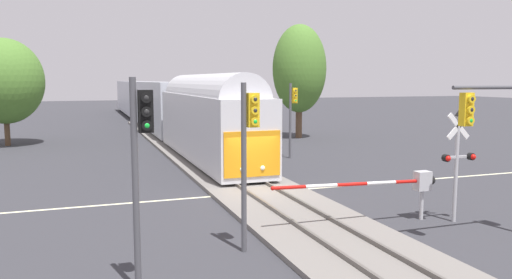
{
  "coord_description": "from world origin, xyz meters",
  "views": [
    {
      "loc": [
        -7.45,
        -20.91,
        5.11
      ],
      "look_at": [
        1.18,
        3.57,
        2.0
      ],
      "focal_mm": 34.95,
      "sensor_mm": 36.0,
      "label": 1
    }
  ],
  "objects_px": {
    "crossing_gate_near": "(404,183)",
    "crossing_signal_mast": "(458,154)",
    "commuter_train": "(156,103)",
    "pine_left_background": "(4,81)",
    "oak_far_right": "(299,69)",
    "traffic_signal_median": "(249,140)",
    "traffic_signal_near_left": "(141,150)",
    "traffic_signal_far_side": "(292,108)"
  },
  "relations": [
    {
      "from": "commuter_train",
      "to": "pine_left_background",
      "type": "bearing_deg",
      "value": -143.05
    },
    {
      "from": "crossing_signal_mast",
      "to": "traffic_signal_far_side",
      "type": "xyz_separation_m",
      "value": [
        0.39,
        15.6,
        0.81
      ]
    },
    {
      "from": "crossing_gate_near",
      "to": "pine_left_background",
      "type": "relative_size",
      "value": 0.78
    },
    {
      "from": "traffic_signal_near_left",
      "to": "oak_far_right",
      "type": "xyz_separation_m",
      "value": [
        16.89,
        28.33,
        2.59
      ]
    },
    {
      "from": "oak_far_right",
      "to": "crossing_gate_near",
      "type": "bearing_deg",
      "value": -106.06
    },
    {
      "from": "traffic_signal_median",
      "to": "oak_far_right",
      "type": "xyz_separation_m",
      "value": [
        13.59,
        26.5,
        2.69
      ]
    },
    {
      "from": "traffic_signal_median",
      "to": "commuter_train",
      "type": "bearing_deg",
      "value": 85.81
    },
    {
      "from": "commuter_train",
      "to": "traffic_signal_median",
      "type": "relative_size",
      "value": 13.11
    },
    {
      "from": "crossing_gate_near",
      "to": "pine_left_background",
      "type": "height_order",
      "value": "pine_left_background"
    },
    {
      "from": "crossing_gate_near",
      "to": "commuter_train",
      "type": "bearing_deg",
      "value": 95.19
    },
    {
      "from": "crossing_signal_mast",
      "to": "traffic_signal_median",
      "type": "relative_size",
      "value": 0.81
    },
    {
      "from": "commuter_train",
      "to": "traffic_signal_near_left",
      "type": "xyz_separation_m",
      "value": [
        -6.16,
        -40.8,
        0.75
      ]
    },
    {
      "from": "traffic_signal_far_side",
      "to": "pine_left_background",
      "type": "relative_size",
      "value": 0.59
    },
    {
      "from": "traffic_signal_near_left",
      "to": "pine_left_background",
      "type": "bearing_deg",
      "value": 102.33
    },
    {
      "from": "crossing_gate_near",
      "to": "oak_far_right",
      "type": "distance_m",
      "value": 26.79
    },
    {
      "from": "crossing_gate_near",
      "to": "traffic_signal_median",
      "type": "distance_m",
      "value": 6.69
    },
    {
      "from": "crossing_gate_near",
      "to": "crossing_signal_mast",
      "type": "bearing_deg",
      "value": -21.13
    },
    {
      "from": "pine_left_background",
      "to": "oak_far_right",
      "type": "xyz_separation_m",
      "value": [
        23.68,
        -2.74,
        1.05
      ]
    },
    {
      "from": "commuter_train",
      "to": "crossing_signal_mast",
      "type": "height_order",
      "value": "commuter_train"
    },
    {
      "from": "pine_left_background",
      "to": "oak_far_right",
      "type": "height_order",
      "value": "oak_far_right"
    },
    {
      "from": "commuter_train",
      "to": "traffic_signal_median",
      "type": "height_order",
      "value": "commuter_train"
    },
    {
      "from": "oak_far_right",
      "to": "traffic_signal_median",
      "type": "bearing_deg",
      "value": -117.15
    },
    {
      "from": "traffic_signal_near_left",
      "to": "pine_left_background",
      "type": "relative_size",
      "value": 0.62
    },
    {
      "from": "traffic_signal_median",
      "to": "oak_far_right",
      "type": "bearing_deg",
      "value": 62.85
    },
    {
      "from": "crossing_gate_near",
      "to": "oak_far_right",
      "type": "xyz_separation_m",
      "value": [
        7.3,
        25.36,
        4.66
      ]
    },
    {
      "from": "crossing_signal_mast",
      "to": "pine_left_background",
      "type": "height_order",
      "value": "pine_left_background"
    },
    {
      "from": "crossing_signal_mast",
      "to": "traffic_signal_near_left",
      "type": "distance_m",
      "value": 11.6
    },
    {
      "from": "crossing_signal_mast",
      "to": "traffic_signal_median",
      "type": "distance_m",
      "value": 8.09
    },
    {
      "from": "traffic_signal_far_side",
      "to": "pine_left_background",
      "type": "bearing_deg",
      "value": 144.59
    },
    {
      "from": "crossing_signal_mast",
      "to": "pine_left_background",
      "type": "bearing_deg",
      "value": 122.2
    },
    {
      "from": "commuter_train",
      "to": "crossing_gate_near",
      "type": "bearing_deg",
      "value": -84.81
    },
    {
      "from": "oak_far_right",
      "to": "commuter_train",
      "type": "bearing_deg",
      "value": 130.71
    },
    {
      "from": "traffic_signal_far_side",
      "to": "commuter_train",
      "type": "bearing_deg",
      "value": 103.64
    },
    {
      "from": "commuter_train",
      "to": "traffic_signal_far_side",
      "type": "xyz_separation_m",
      "value": [
        5.56,
        -22.89,
        0.57
      ]
    },
    {
      "from": "commuter_train",
      "to": "pine_left_background",
      "type": "distance_m",
      "value": 16.36
    },
    {
      "from": "crossing_signal_mast",
      "to": "traffic_signal_far_side",
      "type": "bearing_deg",
      "value": 88.56
    },
    {
      "from": "traffic_signal_far_side",
      "to": "oak_far_right",
      "type": "height_order",
      "value": "oak_far_right"
    },
    {
      "from": "crossing_signal_mast",
      "to": "oak_far_right",
      "type": "xyz_separation_m",
      "value": [
        5.57,
        26.03,
        3.59
      ]
    },
    {
      "from": "traffic_signal_median",
      "to": "pine_left_background",
      "type": "distance_m",
      "value": 30.97
    },
    {
      "from": "oak_far_right",
      "to": "pine_left_background",
      "type": "bearing_deg",
      "value": 173.41
    },
    {
      "from": "crossing_signal_mast",
      "to": "pine_left_background",
      "type": "relative_size",
      "value": 0.49
    },
    {
      "from": "commuter_train",
      "to": "traffic_signal_near_left",
      "type": "height_order",
      "value": "commuter_train"
    }
  ]
}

